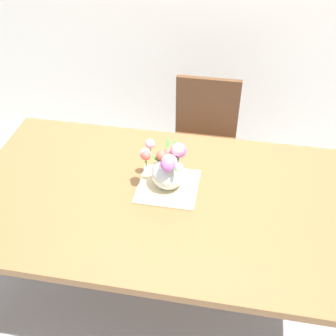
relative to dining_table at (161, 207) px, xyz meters
name	(u,v)px	position (x,y,z in m)	size (l,w,h in m)	color
ground_plane	(163,290)	(0.00, 0.00, -0.69)	(12.00, 12.00, 0.00)	#939399
dining_table	(161,207)	(0.00, 0.00, 0.00)	(1.88, 1.07, 0.77)	olive
chair_far	(204,137)	(0.12, 0.88, -0.17)	(0.42, 0.42, 0.90)	brown
placemat	(168,186)	(0.02, 0.07, 0.08)	(0.29, 0.29, 0.01)	#CCB789
flower_vase	(168,167)	(0.02, 0.07, 0.20)	(0.21, 0.23, 0.25)	silver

